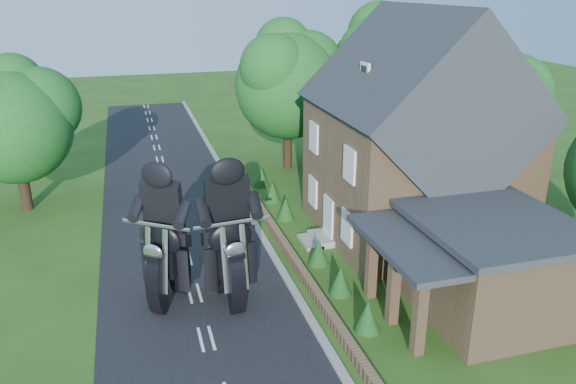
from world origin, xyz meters
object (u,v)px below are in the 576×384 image
object	(u,v)px
house	(415,142)
motorcycle_lead	(230,282)
garden_wall	(289,252)
motorcycle_follow	(169,283)
annex	(487,263)

from	to	relation	value
house	motorcycle_lead	size ratio (longest dim) A/B	5.68
garden_wall	motorcycle_follow	xyz separation A→B (m)	(-5.22, -2.40, 0.62)
garden_wall	motorcycle_lead	world-z (taller)	motorcycle_lead
garden_wall	house	size ratio (longest dim) A/B	2.15
motorcycle_follow	annex	bearing A→B (deg)	-161.96
house	annex	bearing A→B (deg)	-95.24
garden_wall	motorcycle_lead	bearing A→B (deg)	-135.84
garden_wall	motorcycle_lead	distance (m)	4.35
motorcycle_lead	motorcycle_follow	size ratio (longest dim) A/B	1.02
motorcycle_lead	motorcycle_follow	world-z (taller)	motorcycle_lead
annex	motorcycle_lead	size ratio (longest dim) A/B	3.91
house	annex	distance (m)	7.30
annex	motorcycle_lead	bearing A→B (deg)	162.04
garden_wall	house	world-z (taller)	house
motorcycle_lead	house	bearing A→B (deg)	-162.67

